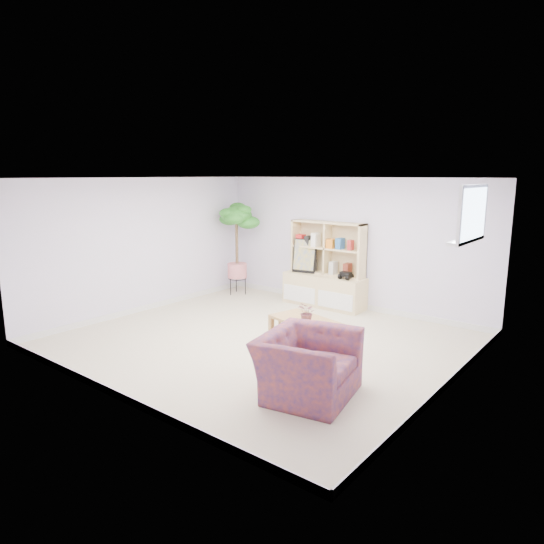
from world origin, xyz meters
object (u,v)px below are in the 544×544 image
Objects in this scene: floor_tree at (237,249)px; armchair at (308,361)px; storage_unit at (325,265)px; coffee_table at (306,333)px.

armchair is at bearing -38.18° from floor_tree.
storage_unit is 0.84× the size of floor_tree.
armchair is at bearing -60.28° from storage_unit.
coffee_table is 0.55× the size of floor_tree.
floor_tree is (-2.94, 1.76, 0.73)m from coffee_table.
coffee_table is 1.54m from armchair.
storage_unit is 1.96m from floor_tree.
floor_tree reaches higher than storage_unit.
armchair is at bearing -40.84° from coffee_table.
coffee_table is 0.94× the size of armchair.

